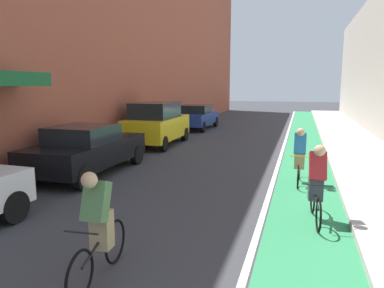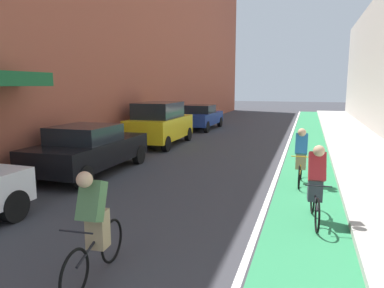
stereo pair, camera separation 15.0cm
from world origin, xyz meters
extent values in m
plane|color=#38383D|center=(0.00, 17.27, 0.00)|extent=(93.60, 93.60, 0.00)
cube|color=#2D8451|center=(3.40, 19.27, 0.00)|extent=(1.60, 42.55, 0.00)
cube|color=white|center=(2.50, 19.27, 0.00)|extent=(0.12, 42.55, 0.00)
cube|color=#A8A59E|center=(5.55, 19.27, 0.07)|extent=(2.71, 42.55, 0.14)
cube|color=#9E4C38|center=(-6.00, 19.27, 5.86)|extent=(3.00, 42.55, 11.72)
cylinder|color=black|center=(-2.25, 6.56, 0.33)|extent=(0.24, 0.67, 0.66)
cube|color=black|center=(-3.15, 10.59, 0.68)|extent=(1.96, 4.46, 0.70)
cube|color=black|center=(-3.14, 10.37, 1.26)|extent=(1.70, 1.88, 0.55)
cylinder|color=black|center=(-4.04, 12.26, 0.33)|extent=(0.23, 0.66, 0.66)
cylinder|color=black|center=(-2.29, 12.28, 0.33)|extent=(0.23, 0.66, 0.66)
cylinder|color=black|center=(-4.00, 8.91, 0.33)|extent=(0.23, 0.66, 0.66)
cylinder|color=black|center=(-2.25, 8.93, 0.33)|extent=(0.23, 0.66, 0.66)
cube|color=yellow|center=(-3.15, 16.29, 0.80)|extent=(1.98, 4.29, 0.95)
cube|color=black|center=(-3.14, 16.08, 1.60)|extent=(1.71, 2.59, 0.75)
cylinder|color=black|center=(-4.04, 17.83, 0.33)|extent=(0.24, 0.67, 0.66)
cylinder|color=black|center=(-2.34, 17.88, 0.33)|extent=(0.24, 0.67, 0.66)
cylinder|color=black|center=(-3.95, 14.70, 0.33)|extent=(0.24, 0.67, 0.66)
cylinder|color=black|center=(-2.25, 14.75, 0.33)|extent=(0.24, 0.67, 0.66)
cube|color=navy|center=(-3.15, 22.74, 0.68)|extent=(1.93, 4.32, 0.70)
cube|color=black|center=(-3.15, 22.52, 1.26)|extent=(1.69, 1.82, 0.55)
cylinder|color=black|center=(-4.01, 24.35, 0.33)|extent=(0.22, 0.66, 0.66)
cylinder|color=black|center=(-2.26, 24.34, 0.33)|extent=(0.22, 0.66, 0.66)
cylinder|color=black|center=(-4.03, 21.14, 0.33)|extent=(0.22, 0.66, 0.66)
cylinder|color=black|center=(-2.28, 21.13, 0.33)|extent=(0.22, 0.66, 0.66)
torus|color=black|center=(0.58, 4.65, 0.34)|extent=(0.09, 0.68, 0.68)
torus|color=black|center=(0.50, 5.70, 0.34)|extent=(0.09, 0.68, 0.68)
cylinder|color=black|center=(0.54, 5.18, 0.56)|extent=(0.11, 0.96, 0.33)
cylinder|color=black|center=(0.53, 5.36, 0.64)|extent=(0.04, 0.12, 0.55)
cylinder|color=black|center=(0.57, 4.73, 0.89)|extent=(0.48, 0.06, 0.02)
cube|color=tan|center=(0.53, 5.28, 0.71)|extent=(0.30, 0.26, 0.56)
cube|color=#4C7247|center=(0.54, 5.15, 1.17)|extent=(0.35, 0.42, 0.60)
sphere|color=tan|center=(0.55, 5.00, 1.51)|extent=(0.22, 0.22, 0.22)
torus|color=black|center=(3.58, 7.87, 0.33)|extent=(0.09, 0.67, 0.67)
torus|color=black|center=(3.50, 8.92, 0.33)|extent=(0.09, 0.67, 0.67)
cylinder|color=black|center=(3.54, 8.40, 0.55)|extent=(0.11, 0.96, 0.33)
cylinder|color=black|center=(3.53, 8.58, 0.63)|extent=(0.04, 0.12, 0.55)
cylinder|color=black|center=(3.58, 7.95, 0.88)|extent=(0.48, 0.06, 0.02)
cube|color=#333842|center=(3.54, 8.50, 0.70)|extent=(0.30, 0.26, 0.56)
cube|color=maroon|center=(3.55, 8.37, 1.16)|extent=(0.35, 0.42, 0.60)
sphere|color=tan|center=(3.56, 8.22, 1.50)|extent=(0.22, 0.22, 0.22)
torus|color=black|center=(3.18, 10.77, 0.32)|extent=(0.06, 0.63, 0.63)
torus|color=black|center=(3.21, 11.82, 0.32)|extent=(0.06, 0.63, 0.63)
cylinder|color=gold|center=(3.20, 11.30, 0.54)|extent=(0.06, 0.96, 0.33)
cylinder|color=gold|center=(3.20, 11.48, 0.62)|extent=(0.04, 0.12, 0.55)
cylinder|color=gold|center=(3.19, 10.85, 0.87)|extent=(0.48, 0.04, 0.02)
cube|color=tan|center=(3.20, 11.40, 0.69)|extent=(0.29, 0.25, 0.56)
cube|color=#1E598C|center=(3.20, 11.27, 1.15)|extent=(0.33, 0.41, 0.60)
sphere|color=tan|center=(3.19, 11.12, 1.49)|extent=(0.22, 0.22, 0.22)
cube|color=tan|center=(3.20, 11.40, 1.17)|extent=(0.27, 0.28, 0.39)
camera|label=1|loc=(3.18, 1.02, 2.74)|focal=33.54mm
camera|label=2|loc=(3.32, 1.06, 2.74)|focal=33.54mm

